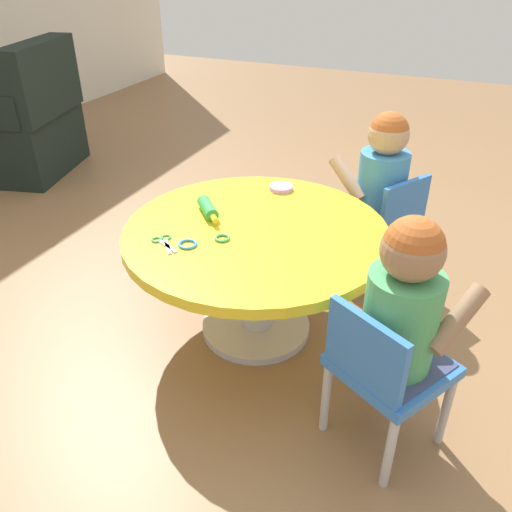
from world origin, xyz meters
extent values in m
plane|color=olive|center=(0.00, 0.00, 0.00)|extent=(10.00, 10.00, 0.00)
cylinder|color=silver|center=(0.00, 0.00, 0.01)|extent=(0.44, 0.44, 0.03)
cylinder|color=silver|center=(0.00, 0.00, 0.22)|extent=(0.12, 0.12, 0.43)
cylinder|color=yellow|center=(0.00, 0.00, 0.45)|extent=(0.98, 0.98, 0.04)
cylinder|color=#B7B7BC|center=(-0.28, -0.76, 0.14)|extent=(0.03, 0.03, 0.28)
cylinder|color=#B7B7BC|center=(-0.15, -0.53, 0.14)|extent=(0.03, 0.03, 0.28)
cylinder|color=#B7B7BC|center=(-0.51, -0.63, 0.14)|extent=(0.03, 0.03, 0.28)
cylinder|color=#B7B7BC|center=(-0.38, -0.41, 0.14)|extent=(0.03, 0.03, 0.28)
cube|color=blue|center=(-0.33, -0.58, 0.30)|extent=(0.41, 0.41, 0.04)
cube|color=blue|center=(-0.45, -0.52, 0.43)|extent=(0.15, 0.25, 0.22)
cube|color=#3F4772|center=(-0.33, -0.58, 0.30)|extent=(0.37, 0.36, 0.04)
cylinder|color=#4CA566|center=(-0.33, -0.58, 0.47)|extent=(0.21, 0.21, 0.30)
sphere|color=#997051|center=(-0.33, -0.58, 0.70)|extent=(0.17, 0.17, 0.17)
sphere|color=#B25926|center=(-0.33, -0.58, 0.71)|extent=(0.16, 0.16, 0.16)
cylinder|color=#997051|center=(-0.30, -0.73, 0.49)|extent=(0.21, 0.15, 0.17)
cylinder|color=#997051|center=(-0.19, -0.54, 0.49)|extent=(0.21, 0.15, 0.17)
cylinder|color=#B7B7BC|center=(0.76, -0.29, 0.14)|extent=(0.03, 0.03, 0.28)
cylinder|color=#B7B7BC|center=(0.53, -0.16, 0.14)|extent=(0.03, 0.03, 0.28)
cylinder|color=#B7B7BC|center=(0.62, -0.52, 0.14)|extent=(0.03, 0.03, 0.28)
cylinder|color=#B7B7BC|center=(0.40, -0.39, 0.14)|extent=(0.03, 0.03, 0.28)
cube|color=blue|center=(0.58, -0.34, 0.30)|extent=(0.41, 0.41, 0.04)
cube|color=blue|center=(0.51, -0.46, 0.43)|extent=(0.24, 0.16, 0.22)
cube|color=#3F4772|center=(0.58, -0.34, 0.30)|extent=(0.37, 0.37, 0.04)
cylinder|color=#3F8CCC|center=(0.58, -0.34, 0.47)|extent=(0.21, 0.21, 0.30)
sphere|color=tan|center=(0.58, -0.34, 0.70)|extent=(0.17, 0.17, 0.17)
sphere|color=#B25926|center=(0.58, -0.34, 0.71)|extent=(0.16, 0.16, 0.16)
cylinder|color=tan|center=(0.72, -0.31, 0.49)|extent=(0.16, 0.21, 0.17)
cylinder|color=tan|center=(0.53, -0.20, 0.49)|extent=(0.16, 0.21, 0.17)
cube|color=black|center=(0.94, 2.20, 0.20)|extent=(0.86, 0.86, 0.40)
cube|color=black|center=(1.02, 1.92, 0.62)|extent=(0.72, 0.33, 0.45)
cube|color=black|center=(1.23, 2.28, 0.50)|extent=(0.27, 0.61, 0.20)
cylinder|color=green|center=(0.04, 0.22, 0.50)|extent=(0.14, 0.13, 0.05)
cylinder|color=yellow|center=(0.10, 0.28, 0.50)|extent=(0.05, 0.05, 0.02)
cylinder|color=yellow|center=(-0.03, 0.16, 0.50)|extent=(0.05, 0.05, 0.02)
cube|color=silver|center=(-0.24, 0.23, 0.47)|extent=(0.06, 0.11, 0.01)
cube|color=silver|center=(-0.24, 0.23, 0.47)|extent=(0.09, 0.08, 0.01)
torus|color=green|center=(-0.22, 0.29, 0.47)|extent=(0.05, 0.05, 0.01)
torus|color=green|center=(-0.19, 0.26, 0.47)|extent=(0.05, 0.05, 0.01)
cylinder|color=#CC99E5|center=(0.36, 0.04, 0.48)|extent=(0.10, 0.10, 0.02)
torus|color=#3F99D8|center=(-0.21, 0.17, 0.48)|extent=(0.07, 0.07, 0.01)
torus|color=#4CB259|center=(-0.12, 0.08, 0.48)|extent=(0.06, 0.06, 0.01)
camera|label=1|loc=(-1.55, -0.68, 1.38)|focal=36.65mm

